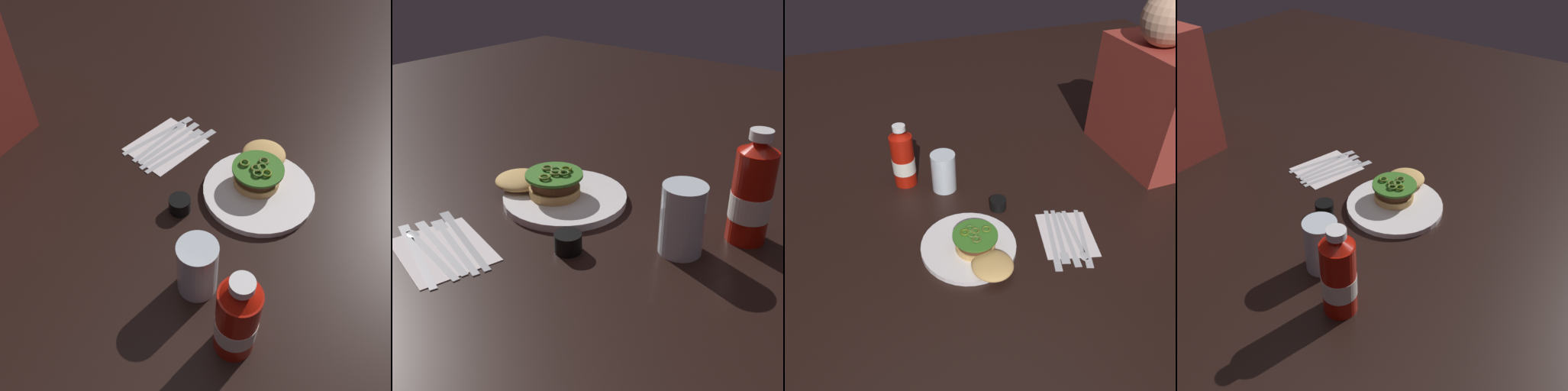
# 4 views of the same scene
# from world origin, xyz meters

# --- Properties ---
(ground_plane) EXTENTS (3.00, 3.00, 0.00)m
(ground_plane) POSITION_xyz_m (0.00, 0.00, 0.00)
(ground_plane) COLOR black
(dinner_plate) EXTENTS (0.24, 0.24, 0.01)m
(dinner_plate) POSITION_xyz_m (0.15, -0.15, 0.01)
(dinner_plate) COLOR white
(dinner_plate) RESTS_ON ground_plane
(burger_sandwich) EXTENTS (0.19, 0.12, 0.05)m
(burger_sandwich) POSITION_xyz_m (0.20, -0.13, 0.03)
(burger_sandwich) COLOR tan
(burger_sandwich) RESTS_ON dinner_plate
(ketchup_bottle) EXTENTS (0.07, 0.07, 0.20)m
(ketchup_bottle) POSITION_xyz_m (-0.18, -0.25, 0.09)
(ketchup_bottle) COLOR #A81408
(ketchup_bottle) RESTS_ON ground_plane
(water_glass) EXTENTS (0.07, 0.07, 0.12)m
(water_glass) POSITION_xyz_m (-0.11, -0.14, 0.06)
(water_glass) COLOR silver
(water_glass) RESTS_ON ground_plane
(condiment_cup) EXTENTS (0.05, 0.05, 0.03)m
(condiment_cup) POSITION_xyz_m (0.03, -0.02, 0.02)
(condiment_cup) COLOR black
(condiment_cup) RESTS_ON ground_plane
(napkin) EXTENTS (0.20, 0.18, 0.00)m
(napkin) POSITION_xyz_m (0.19, 0.11, 0.00)
(napkin) COLOR white
(napkin) RESTS_ON ground_plane
(butter_knife) EXTENTS (0.21, 0.08, 0.00)m
(butter_knife) POSITION_xyz_m (0.21, 0.06, 0.00)
(butter_knife) COLOR silver
(butter_knife) RESTS_ON napkin
(fork_utensil) EXTENTS (0.19, 0.08, 0.00)m
(fork_utensil) POSITION_xyz_m (0.21, 0.08, 0.00)
(fork_utensil) COLOR silver
(fork_utensil) RESTS_ON napkin
(table_knife) EXTENTS (0.20, 0.06, 0.00)m
(table_knife) POSITION_xyz_m (0.22, 0.10, 0.00)
(table_knife) COLOR silver
(table_knife) RESTS_ON napkin
(spoon_utensil) EXTENTS (0.19, 0.05, 0.00)m
(spoon_utensil) POSITION_xyz_m (0.23, 0.12, 0.00)
(spoon_utensil) COLOR silver
(spoon_utensil) RESTS_ON napkin
(steak_knife) EXTENTS (0.21, 0.09, 0.00)m
(steak_knife) POSITION_xyz_m (0.23, 0.14, 0.00)
(steak_knife) COLOR silver
(steak_knife) RESTS_ON napkin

